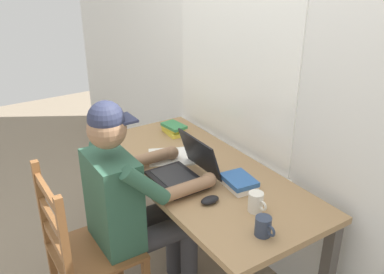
% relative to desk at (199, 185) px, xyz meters
% --- Properties ---
extents(ground_plane, '(8.00, 8.00, 0.00)m').
position_rel_desk_xyz_m(ground_plane, '(0.00, 0.00, -0.64)').
color(ground_plane, gray).
extents(back_wall, '(6.00, 0.08, 2.60)m').
position_rel_desk_xyz_m(back_wall, '(-0.00, 0.43, 0.65)').
color(back_wall, silver).
rests_on(back_wall, ground).
extents(desk, '(1.55, 0.70, 0.74)m').
position_rel_desk_xyz_m(desk, '(0.00, 0.00, 0.00)').
color(desk, '#9E7A51').
rests_on(desk, ground).
extents(seated_person, '(0.50, 0.60, 1.26)m').
position_rel_desk_xyz_m(seated_person, '(-0.00, -0.42, 0.05)').
color(seated_person, '#2D5642').
rests_on(seated_person, ground).
extents(wooden_chair, '(0.42, 0.42, 0.95)m').
position_rel_desk_xyz_m(wooden_chair, '(-0.00, -0.70, -0.17)').
color(wooden_chair, brown).
rests_on(wooden_chair, ground).
extents(laptop, '(0.33, 0.30, 0.23)m').
position_rel_desk_xyz_m(laptop, '(0.03, -0.11, 0.15)').
color(laptop, black).
rests_on(laptop, desk).
extents(computer_mouse, '(0.06, 0.10, 0.03)m').
position_rel_desk_xyz_m(computer_mouse, '(0.31, -0.14, 0.11)').
color(computer_mouse, black).
rests_on(computer_mouse, desk).
extents(coffee_mug_white, '(0.11, 0.07, 0.10)m').
position_rel_desk_xyz_m(coffee_mug_white, '(0.48, 0.00, 0.15)').
color(coffee_mug_white, silver).
rests_on(coffee_mug_white, desk).
extents(coffee_mug_dark, '(0.11, 0.07, 0.09)m').
position_rel_desk_xyz_m(coffee_mug_dark, '(0.64, -0.09, 0.14)').
color(coffee_mug_dark, '#2D384C').
rests_on(coffee_mug_dark, desk).
extents(book_stack_main, '(0.20, 0.16, 0.06)m').
position_rel_desk_xyz_m(book_stack_main, '(0.27, 0.07, 0.13)').
color(book_stack_main, white).
rests_on(book_stack_main, desk).
extents(book_stack_side, '(0.18, 0.12, 0.07)m').
position_rel_desk_xyz_m(book_stack_side, '(-0.53, 0.14, 0.13)').
color(book_stack_side, gold).
rests_on(book_stack_side, desk).
extents(paper_pile_near_laptop, '(0.28, 0.23, 0.01)m').
position_rel_desk_xyz_m(paper_pile_near_laptop, '(-0.19, 0.02, 0.10)').
color(paper_pile_near_laptop, silver).
rests_on(paper_pile_near_laptop, desk).
extents(paper_pile_back_corner, '(0.29, 0.26, 0.01)m').
position_rel_desk_xyz_m(paper_pile_back_corner, '(-0.25, -0.09, 0.10)').
color(paper_pile_back_corner, silver).
rests_on(paper_pile_back_corner, desk).
extents(paper_pile_side, '(0.19, 0.16, 0.01)m').
position_rel_desk_xyz_m(paper_pile_side, '(-0.20, 0.01, 0.10)').
color(paper_pile_side, white).
rests_on(paper_pile_side, desk).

